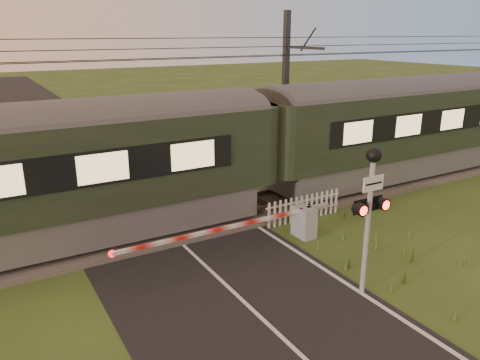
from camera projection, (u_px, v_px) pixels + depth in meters
ground at (270, 327)px, 10.42m from camera, size 160.00×160.00×0.00m
road at (277, 332)px, 10.23m from camera, size 6.00×140.00×0.03m
track_bed at (163, 225)px, 15.75m from camera, size 140.00×3.40×0.39m
overhead_wires at (154, 51)px, 14.04m from camera, size 120.00×0.62×0.62m
train at (259, 146)px, 16.88m from camera, size 44.24×3.05×4.13m
boom_gate at (294, 222)px, 14.70m from camera, size 7.12×0.76×1.01m
crossing_signal at (370, 196)px, 11.04m from camera, size 0.96×0.37×3.76m
picket_fence at (304, 208)px, 16.21m from camera, size 3.12×0.08×0.91m
catenary_mast at (286, 96)px, 19.62m from camera, size 0.22×2.46×7.12m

